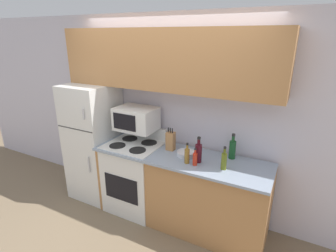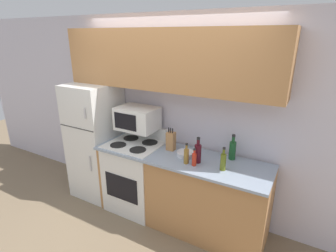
{
  "view_description": "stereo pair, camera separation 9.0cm",
  "coord_description": "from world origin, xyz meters",
  "px_view_note": "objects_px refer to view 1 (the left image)",
  "views": [
    {
      "loc": [
        1.5,
        -2.26,
        2.29
      ],
      "look_at": [
        0.16,
        0.28,
        1.29
      ],
      "focal_mm": 28.0,
      "sensor_mm": 36.0,
      "label": 1
    },
    {
      "loc": [
        1.58,
        -2.22,
        2.29
      ],
      "look_at": [
        0.16,
        0.28,
        1.29
      ],
      "focal_mm": 28.0,
      "sensor_mm": 36.0,
      "label": 2
    }
  ],
  "objects_px": {
    "refrigerator": "(94,142)",
    "bottle_vinegar": "(187,155)",
    "bottle_wine_red": "(198,152)",
    "stove": "(135,175)",
    "bowl": "(186,153)",
    "microwave": "(136,119)",
    "bottle_wine_green": "(232,149)",
    "knife_block": "(171,141)",
    "bottle_hot_sauce": "(195,159)",
    "bottle_olive_oil": "(224,160)"
  },
  "relations": [
    {
      "from": "refrigerator",
      "to": "bottle_vinegar",
      "type": "bearing_deg",
      "value": -6.33
    },
    {
      "from": "bottle_vinegar",
      "to": "bottle_wine_red",
      "type": "distance_m",
      "value": 0.13
    },
    {
      "from": "bottle_vinegar",
      "to": "stove",
      "type": "bearing_deg",
      "value": 170.07
    },
    {
      "from": "refrigerator",
      "to": "bowl",
      "type": "height_order",
      "value": "refrigerator"
    },
    {
      "from": "stove",
      "to": "bowl",
      "type": "bearing_deg",
      "value": 1.63
    },
    {
      "from": "microwave",
      "to": "bottle_vinegar",
      "type": "relative_size",
      "value": 2.17
    },
    {
      "from": "stove",
      "to": "bowl",
      "type": "xyz_separation_m",
      "value": [
        0.73,
        0.02,
        0.48
      ]
    },
    {
      "from": "bottle_wine_green",
      "to": "bottle_wine_red",
      "type": "height_order",
      "value": "same"
    },
    {
      "from": "knife_block",
      "to": "bottle_vinegar",
      "type": "distance_m",
      "value": 0.4
    },
    {
      "from": "knife_block",
      "to": "stove",
      "type": "bearing_deg",
      "value": -169.32
    },
    {
      "from": "microwave",
      "to": "bottle_wine_red",
      "type": "height_order",
      "value": "microwave"
    },
    {
      "from": "bottle_hot_sauce",
      "to": "bottle_olive_oil",
      "type": "bearing_deg",
      "value": 10.33
    },
    {
      "from": "microwave",
      "to": "bottle_wine_red",
      "type": "relative_size",
      "value": 1.74
    },
    {
      "from": "bottle_wine_green",
      "to": "bottle_wine_red",
      "type": "xyz_separation_m",
      "value": [
        -0.31,
        -0.27,
        0.0
      ]
    },
    {
      "from": "refrigerator",
      "to": "bottle_olive_oil",
      "type": "relative_size",
      "value": 6.39
    },
    {
      "from": "stove",
      "to": "bottle_hot_sauce",
      "type": "height_order",
      "value": "bottle_hot_sauce"
    },
    {
      "from": "refrigerator",
      "to": "bottle_hot_sauce",
      "type": "relative_size",
      "value": 8.31
    },
    {
      "from": "knife_block",
      "to": "bowl",
      "type": "height_order",
      "value": "knife_block"
    },
    {
      "from": "stove",
      "to": "knife_block",
      "type": "relative_size",
      "value": 3.83
    },
    {
      "from": "stove",
      "to": "bottle_vinegar",
      "type": "height_order",
      "value": "bottle_vinegar"
    },
    {
      "from": "bottle_wine_green",
      "to": "bottle_hot_sauce",
      "type": "relative_size",
      "value": 1.5
    },
    {
      "from": "stove",
      "to": "bottle_wine_green",
      "type": "height_order",
      "value": "bottle_wine_green"
    },
    {
      "from": "stove",
      "to": "knife_block",
      "type": "xyz_separation_m",
      "value": [
        0.49,
        0.09,
        0.56
      ]
    },
    {
      "from": "bowl",
      "to": "bottle_wine_red",
      "type": "height_order",
      "value": "bottle_wine_red"
    },
    {
      "from": "stove",
      "to": "bottle_wine_red",
      "type": "xyz_separation_m",
      "value": [
        0.92,
        -0.06,
        0.57
      ]
    },
    {
      "from": "microwave",
      "to": "stove",
      "type": "bearing_deg",
      "value": -79.22
    },
    {
      "from": "bowl",
      "to": "bottle_wine_green",
      "type": "bearing_deg",
      "value": 20.89
    },
    {
      "from": "refrigerator",
      "to": "microwave",
      "type": "height_order",
      "value": "refrigerator"
    },
    {
      "from": "bowl",
      "to": "bottle_wine_green",
      "type": "height_order",
      "value": "bottle_wine_green"
    },
    {
      "from": "bottle_wine_red",
      "to": "stove",
      "type": "bearing_deg",
      "value": 176.32
    },
    {
      "from": "stove",
      "to": "bottle_hot_sauce",
      "type": "relative_size",
      "value": 5.53
    },
    {
      "from": "refrigerator",
      "to": "knife_block",
      "type": "height_order",
      "value": "refrigerator"
    },
    {
      "from": "bottle_vinegar",
      "to": "bottle_olive_oil",
      "type": "distance_m",
      "value": 0.41
    },
    {
      "from": "refrigerator",
      "to": "knife_block",
      "type": "bearing_deg",
      "value": 3.15
    },
    {
      "from": "stove",
      "to": "bottle_wine_red",
      "type": "relative_size",
      "value": 3.69
    },
    {
      "from": "stove",
      "to": "refrigerator",
      "type": "bearing_deg",
      "value": 177.86
    },
    {
      "from": "bottle_vinegar",
      "to": "bottle_wine_red",
      "type": "height_order",
      "value": "bottle_wine_red"
    },
    {
      "from": "bowl",
      "to": "bottle_vinegar",
      "type": "distance_m",
      "value": 0.2
    },
    {
      "from": "stove",
      "to": "knife_block",
      "type": "bearing_deg",
      "value": 10.68
    },
    {
      "from": "refrigerator",
      "to": "bowl",
      "type": "relative_size",
      "value": 7.84
    },
    {
      "from": "bottle_vinegar",
      "to": "bottle_olive_oil",
      "type": "xyz_separation_m",
      "value": [
        0.4,
        0.05,
        0.01
      ]
    },
    {
      "from": "microwave",
      "to": "knife_block",
      "type": "bearing_deg",
      "value": -2.14
    },
    {
      "from": "microwave",
      "to": "bottle_hot_sauce",
      "type": "relative_size",
      "value": 2.61
    },
    {
      "from": "knife_block",
      "to": "bowl",
      "type": "bearing_deg",
      "value": -16.95
    },
    {
      "from": "refrigerator",
      "to": "stove",
      "type": "distance_m",
      "value": 0.79
    },
    {
      "from": "microwave",
      "to": "knife_block",
      "type": "relative_size",
      "value": 1.81
    },
    {
      "from": "microwave",
      "to": "bottle_hot_sauce",
      "type": "bearing_deg",
      "value": -15.42
    },
    {
      "from": "microwave",
      "to": "bottle_wine_red",
      "type": "bearing_deg",
      "value": -10.32
    },
    {
      "from": "refrigerator",
      "to": "bottle_wine_red",
      "type": "height_order",
      "value": "refrigerator"
    },
    {
      "from": "bottle_wine_green",
      "to": "bottle_vinegar",
      "type": "distance_m",
      "value": 0.54
    }
  ]
}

